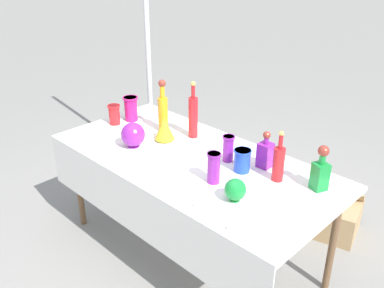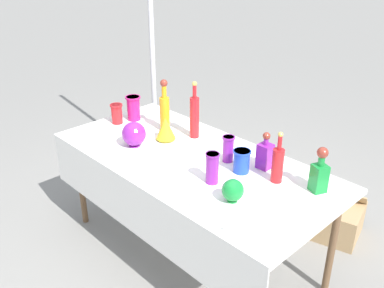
{
  "view_description": "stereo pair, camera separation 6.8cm",
  "coord_description": "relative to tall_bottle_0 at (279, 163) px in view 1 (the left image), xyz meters",
  "views": [
    {
      "loc": [
        1.69,
        -1.72,
        2.03
      ],
      "look_at": [
        0.0,
        0.0,
        0.86
      ],
      "focal_mm": 40.0,
      "sensor_mm": 36.0,
      "label": 1
    },
    {
      "loc": [
        1.74,
        -1.67,
        2.03
      ],
      "look_at": [
        0.0,
        0.0,
        0.86
      ],
      "focal_mm": 40.0,
      "sensor_mm": 36.0,
      "label": 2
    }
  ],
  "objects": [
    {
      "name": "display_table",
      "position": [
        -0.54,
        -0.19,
        -0.18
      ],
      "size": [
        1.9,
        0.91,
        0.76
      ],
      "color": "white",
      "rests_on": "ground"
    },
    {
      "name": "fluted_vase_0",
      "position": [
        -0.87,
        -0.09,
        -0.03
      ],
      "size": [
        0.14,
        0.14,
        0.16
      ],
      "color": "yellow",
      "rests_on": "display_table"
    },
    {
      "name": "cardboard_box_behind_left",
      "position": [
        -0.05,
        0.75,
        -0.75
      ],
      "size": [
        0.62,
        0.49,
        0.33
      ],
      "color": "tan",
      "rests_on": "ground"
    },
    {
      "name": "ground_plane",
      "position": [
        -0.54,
        -0.15,
        -0.87
      ],
      "size": [
        40.0,
        40.0,
        0.0
      ],
      "primitive_type": "plane",
      "color": "gray"
    },
    {
      "name": "price_tag_left",
      "position": [
        0.12,
        -0.55,
        -0.1
      ],
      "size": [
        0.05,
        0.03,
        0.03
      ],
      "primitive_type": "cube",
      "rotation": [
        -0.21,
        0.0,
        0.26
      ],
      "color": "white",
      "rests_on": "display_table"
    },
    {
      "name": "slender_vase_1",
      "position": [
        -0.36,
        -0.02,
        -0.02
      ],
      "size": [
        0.08,
        0.08,
        0.17
      ],
      "color": "purple",
      "rests_on": "display_table"
    },
    {
      "name": "square_decanter_1",
      "position": [
        -0.15,
        0.08,
        -0.02
      ],
      "size": [
        0.08,
        0.08,
        0.24
      ],
      "color": "purple",
      "rests_on": "display_table"
    },
    {
      "name": "tall_bottle_2",
      "position": [
        -0.76,
        0.08,
        0.05
      ],
      "size": [
        0.07,
        0.07,
        0.41
      ],
      "color": "red",
      "rests_on": "display_table"
    },
    {
      "name": "round_bowl_0",
      "position": [
        -0.04,
        -0.34,
        -0.05
      ],
      "size": [
        0.12,
        0.12,
        0.13
      ],
      "color": "#198C38",
      "rests_on": "display_table"
    },
    {
      "name": "slender_vase_2",
      "position": [
        -0.21,
        -0.06,
        -0.04
      ],
      "size": [
        0.11,
        0.11,
        0.14
      ],
      "color": "blue",
      "rests_on": "display_table"
    },
    {
      "name": "slender_vase_3",
      "position": [
        -1.34,
        -0.17,
        -0.03
      ],
      "size": [
        0.09,
        0.09,
        0.15
      ],
      "color": "red",
      "rests_on": "display_table"
    },
    {
      "name": "slender_vase_4",
      "position": [
        -1.31,
        -0.03,
        -0.01
      ],
      "size": [
        0.12,
        0.12,
        0.19
      ],
      "color": "#C61972",
      "rests_on": "display_table"
    },
    {
      "name": "tall_bottle_1",
      "position": [
        -0.99,
        0.01,
        0.05
      ],
      "size": [
        0.07,
        0.07,
        0.38
      ],
      "color": "orange",
      "rests_on": "display_table"
    },
    {
      "name": "slender_vase_0",
      "position": [
        -0.25,
        -0.28,
        -0.02
      ],
      "size": [
        0.08,
        0.08,
        0.18
      ],
      "color": "purple",
      "rests_on": "display_table"
    },
    {
      "name": "price_tag_right",
      "position": [
        -0.9,
        -0.56,
        -0.09
      ],
      "size": [
        0.05,
        0.02,
        0.05
      ],
      "primitive_type": "cube",
      "rotation": [
        -0.21,
        0.0,
        0.13
      ],
      "color": "white",
      "rests_on": "display_table"
    },
    {
      "name": "tall_bottle_0",
      "position": [
        0.0,
        0.0,
        0.0
      ],
      "size": [
        0.07,
        0.07,
        0.31
      ],
      "color": "red",
      "rests_on": "display_table"
    },
    {
      "name": "canopy_pole",
      "position": [
        -1.7,
        0.48,
        0.24
      ],
      "size": [
        0.18,
        0.18,
        2.76
      ],
      "color": "silver",
      "rests_on": "ground"
    },
    {
      "name": "round_bowl_1",
      "position": [
        -0.94,
        -0.31,
        -0.03
      ],
      "size": [
        0.16,
        0.16,
        0.17
      ],
      "color": "purple",
      "rests_on": "display_table"
    },
    {
      "name": "square_decanter_0",
      "position": [
        0.22,
        0.08,
        0.0
      ],
      "size": [
        0.1,
        0.1,
        0.27
      ],
      "color": "#198C38",
      "rests_on": "display_table"
    },
    {
      "name": "price_tag_center",
      "position": [
        -0.12,
        -0.53,
        -0.1
      ],
      "size": [
        0.06,
        0.03,
        0.03
      ],
      "primitive_type": "cube",
      "rotation": [
        -0.21,
        0.0,
        0.27
      ],
      "color": "white",
      "rests_on": "display_table"
    }
  ]
}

